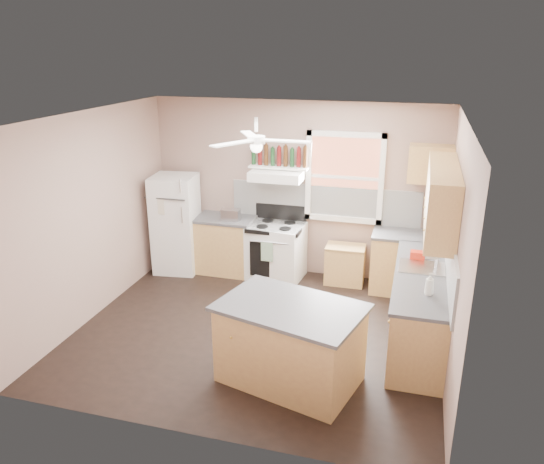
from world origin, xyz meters
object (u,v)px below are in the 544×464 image
(toaster, at_px, (231,215))
(stove, at_px, (276,251))
(cart, at_px, (345,265))
(island, at_px, (290,345))
(refrigerator, at_px, (176,224))

(toaster, relative_size, stove, 0.33)
(toaster, xyz_separation_m, cart, (1.77, 0.16, -0.70))
(island, bearing_deg, stove, 123.39)
(island, bearing_deg, refrigerator, 150.25)
(toaster, height_order, island, toaster)
(cart, height_order, island, island)
(refrigerator, xyz_separation_m, island, (2.47, -2.45, -0.35))
(stove, height_order, cart, stove)
(refrigerator, height_order, stove, refrigerator)
(toaster, bearing_deg, stove, 3.43)
(island, bearing_deg, cart, 100.54)
(toaster, distance_m, stove, 0.90)
(refrigerator, xyz_separation_m, toaster, (0.91, 0.05, 0.21))
(refrigerator, distance_m, island, 3.49)
(refrigerator, distance_m, toaster, 0.93)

